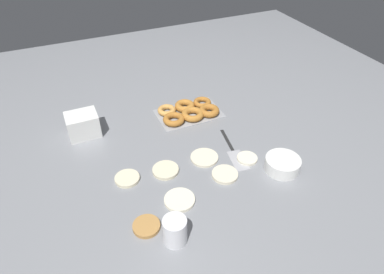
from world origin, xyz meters
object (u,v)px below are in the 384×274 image
at_px(pancake_3, 247,158).
at_px(container_stack, 83,125).
at_px(paper_cup, 175,231).
at_px(pancake_5, 204,158).
at_px(pancake_2, 166,170).
at_px(batter_bowl, 282,164).
at_px(pancake_6, 146,226).
at_px(pancake_4, 127,178).
at_px(pancake_0, 180,200).
at_px(pancake_1, 225,174).
at_px(donut_tray, 189,111).
at_px(spatula, 236,155).

relative_size(pancake_3, container_stack, 0.62).
bearing_deg(paper_cup, pancake_5, -128.60).
relative_size(pancake_2, batter_bowl, 0.75).
relative_size(pancake_2, pancake_5, 0.91).
height_order(pancake_6, container_stack, container_stack).
bearing_deg(pancake_3, pancake_4, -10.16).
bearing_deg(batter_bowl, pancake_0, -1.17).
bearing_deg(paper_cup, pancake_6, -50.33).
xyz_separation_m(pancake_1, container_stack, (0.46, -0.50, 0.05)).
distance_m(donut_tray, batter_bowl, 0.55).
bearing_deg(donut_tray, paper_cup, 63.10).
relative_size(pancake_0, pancake_2, 1.07).
relative_size(pancake_1, pancake_4, 1.07).
xyz_separation_m(pancake_5, donut_tray, (-0.07, -0.33, 0.01)).
xyz_separation_m(batter_bowl, paper_cup, (0.52, 0.14, 0.02)).
xyz_separation_m(pancake_4, container_stack, (0.10, -0.36, 0.05)).
distance_m(pancake_4, spatula, 0.46).
xyz_separation_m(pancake_2, batter_bowl, (-0.44, 0.18, 0.02)).
relative_size(pancake_1, donut_tray, 0.33).
bearing_deg(pancake_0, pancake_6, 23.43).
relative_size(batter_bowl, paper_cup, 1.43).
relative_size(pancake_4, batter_bowl, 0.69).
distance_m(pancake_0, spatula, 0.34).
bearing_deg(container_stack, pancake_6, 99.13).
bearing_deg(pancake_2, batter_bowl, 157.78).
height_order(pancake_0, container_stack, container_stack).
bearing_deg(pancake_0, paper_cup, 63.18).
bearing_deg(pancake_4, container_stack, -74.68).
height_order(pancake_0, spatula, pancake_0).
distance_m(pancake_1, pancake_6, 0.38).
height_order(donut_tray, spatula, donut_tray).
xyz_separation_m(pancake_3, spatula, (0.03, -0.04, -0.00)).
relative_size(donut_tray, batter_bowl, 2.22).
height_order(pancake_3, batter_bowl, batter_bowl).
bearing_deg(pancake_5, spatula, 163.44).
distance_m(pancake_2, pancake_3, 0.35).
height_order(pancake_5, paper_cup, paper_cup).
bearing_deg(spatula, pancake_5, -97.10).
distance_m(paper_cup, spatula, 0.49).
height_order(donut_tray, container_stack, container_stack).
xyz_separation_m(pancake_3, container_stack, (0.59, -0.45, 0.05)).
xyz_separation_m(pancake_6, spatula, (-0.46, -0.20, -0.01)).
height_order(pancake_0, pancake_6, pancake_6).
relative_size(pancake_0, pancake_1, 1.09).
distance_m(pancake_4, container_stack, 0.38).
distance_m(pancake_0, pancake_6, 0.16).
bearing_deg(container_stack, pancake_2, 123.63).
height_order(pancake_5, batter_bowl, batter_bowl).
bearing_deg(pancake_4, paper_cup, 101.81).
relative_size(pancake_2, spatula, 0.38).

